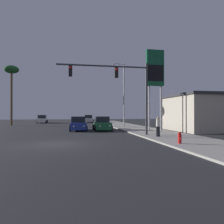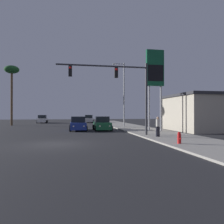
# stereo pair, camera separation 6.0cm
# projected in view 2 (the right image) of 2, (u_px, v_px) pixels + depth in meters

# --- Properties ---
(ground_plane) EXTENTS (120.00, 120.00, 0.00)m
(ground_plane) POSITION_uv_depth(u_px,v_px,m) (55.00, 144.00, 14.60)
(ground_plane) COLOR #28282B
(sidewalk_right) EXTENTS (5.00, 60.00, 0.12)m
(sidewalk_right) POSITION_uv_depth(u_px,v_px,m) (143.00, 130.00, 26.18)
(sidewalk_right) COLOR #9E998E
(sidewalk_right) RESTS_ON ground
(building_gas_station) EXTENTS (10.30, 8.30, 4.30)m
(building_gas_station) POSITION_uv_depth(u_px,v_px,m) (213.00, 112.00, 26.40)
(building_gas_station) COLOR #B2A893
(building_gas_station) RESTS_ON ground
(car_silver) EXTENTS (2.04, 4.34, 1.68)m
(car_silver) POSITION_uv_depth(u_px,v_px,m) (89.00, 119.00, 48.02)
(car_silver) COLOR #B7B7BC
(car_silver) RESTS_ON ground
(car_blue) EXTENTS (2.04, 4.32, 1.68)m
(car_blue) POSITION_uv_depth(u_px,v_px,m) (78.00, 124.00, 26.11)
(car_blue) COLOR navy
(car_blue) RESTS_ON ground
(car_green) EXTENTS (2.04, 4.34, 1.68)m
(car_green) POSITION_uv_depth(u_px,v_px,m) (102.00, 124.00, 26.44)
(car_green) COLOR #195933
(car_green) RESTS_ON ground
(car_white) EXTENTS (2.04, 4.32, 1.68)m
(car_white) POSITION_uv_depth(u_px,v_px,m) (42.00, 119.00, 46.13)
(car_white) COLOR silver
(car_white) RESTS_ON ground
(traffic_light_mast) EXTENTS (8.10, 0.36, 6.50)m
(traffic_light_mast) POSITION_uv_depth(u_px,v_px,m) (121.00, 83.00, 19.37)
(traffic_light_mast) COLOR #38383D
(traffic_light_mast) RESTS_ON sidewalk_right
(street_lamp) EXTENTS (1.74, 0.24, 9.00)m
(street_lamp) POSITION_uv_depth(u_px,v_px,m) (123.00, 91.00, 30.55)
(street_lamp) COLOR #99999E
(street_lamp) RESTS_ON sidewalk_right
(gas_station_sign) EXTENTS (2.00, 0.42, 9.00)m
(gas_station_sign) POSITION_uv_depth(u_px,v_px,m) (155.00, 72.00, 24.27)
(gas_station_sign) COLOR #99999E
(gas_station_sign) RESTS_ON sidewalk_right
(fire_hydrant) EXTENTS (0.24, 0.34, 0.76)m
(fire_hydrant) POSITION_uv_depth(u_px,v_px,m) (179.00, 138.00, 14.11)
(fire_hydrant) COLOR red
(fire_hydrant) RESTS_ON sidewalk_right
(pedestrian_on_sidewalk) EXTENTS (0.34, 0.32, 1.67)m
(pedestrian_on_sidewalk) POSITION_uv_depth(u_px,v_px,m) (158.00, 126.00, 18.26)
(pedestrian_on_sidewalk) COLOR #23232D
(pedestrian_on_sidewalk) RESTS_ON sidewalk_right
(palm_tree_mid) EXTENTS (2.40, 2.40, 10.07)m
(palm_tree_mid) POSITION_uv_depth(u_px,v_px,m) (12.00, 73.00, 36.61)
(palm_tree_mid) COLOR brown
(palm_tree_mid) RESTS_ON ground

